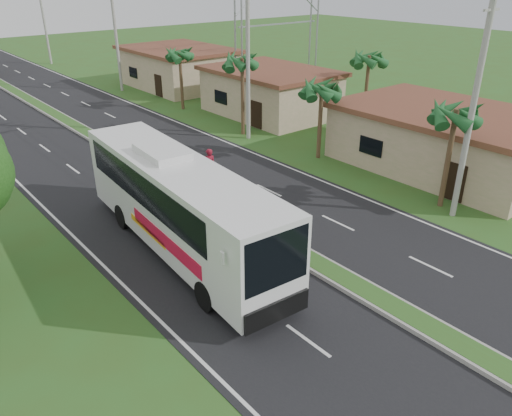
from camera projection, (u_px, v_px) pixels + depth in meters
ground at (376, 300)px, 18.21m from camera, size 180.00×180.00×0.00m
road_asphalt at (126, 156)px, 32.09m from camera, size 14.00×160.00×0.02m
median_strip at (126, 155)px, 32.05m from camera, size 1.20×160.00×0.18m
lane_edge_left at (18, 182)px, 28.25m from camera, size 0.12×160.00×0.01m
lane_edge_right at (212, 136)px, 35.95m from camera, size 0.12×160.00×0.01m
shop_near at (446, 139)px, 29.65m from camera, size 8.60×12.60×3.52m
shop_mid at (270, 92)px, 40.72m from camera, size 7.60×10.60×3.67m
shop_far at (179, 67)px, 50.41m from camera, size 8.60×11.60×3.82m
palm_verge_a at (456, 114)px, 23.41m from camera, size 2.40×2.40×5.45m
palm_verge_b at (322, 89)px, 30.05m from camera, size 2.40×2.40×5.05m
palm_verge_c at (242, 62)px, 34.24m from camera, size 2.40×2.40×5.85m
palm_verge_d at (180, 54)px, 41.02m from camera, size 2.40×2.40×5.25m
palm_behind_shop at (369, 59)px, 36.54m from camera, size 2.40×2.40×5.65m
utility_pole_a at (474, 100)px, 22.02m from camera, size 1.60×0.28×11.00m
utility_pole_b at (247, 47)px, 32.86m from camera, size 3.20×0.28×12.00m
utility_pole_c at (115, 30)px, 47.02m from camera, size 1.60×0.28×11.00m
utility_pole_d at (44, 18)px, 61.02m from camera, size 1.60×0.28×10.50m
billboard_lattice at (279, 15)px, 48.72m from camera, size 10.18×1.18×12.07m
coach_bus_main at (179, 201)px, 20.46m from camera, size 3.68×13.28×4.24m
motorcyclist at (210, 176)px, 26.56m from camera, size 1.70×0.85×2.47m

